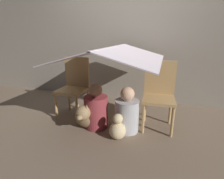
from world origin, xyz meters
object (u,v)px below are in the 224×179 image
at_px(chair_left, 74,85).
at_px(person_second, 127,113).
at_px(chair_right, 159,93).
at_px(dog, 87,116).
at_px(person_front, 96,109).

relative_size(chair_left, person_second, 1.49).
distance_m(chair_right, dog, 1.01).
bearing_deg(person_second, chair_left, 163.89).
bearing_deg(person_second, chair_right, 34.63).
distance_m(chair_right, person_second, 0.51).
height_order(person_second, dog, person_second).
height_order(chair_right, person_second, chair_right).
xyz_separation_m(chair_left, person_front, (0.47, -0.28, -0.23)).
bearing_deg(chair_left, person_second, -14.23).
bearing_deg(chair_left, chair_right, 1.88).
bearing_deg(chair_right, person_second, -148.94).
xyz_separation_m(person_front, dog, (-0.10, -0.09, -0.07)).
xyz_separation_m(person_front, person_second, (0.42, 0.03, -0.01)).
bearing_deg(person_front, dog, -138.96).
distance_m(person_front, person_second, 0.42).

